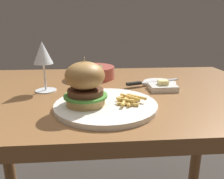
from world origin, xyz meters
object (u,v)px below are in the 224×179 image
at_px(wine_glass, 43,55).
at_px(main_plate, 106,105).
at_px(table_knife, 148,82).
at_px(soup_bowl, 92,72).
at_px(bread_plate, 159,83).
at_px(burger_sandwich, 85,84).
at_px(butter_dish, 163,87).

bearing_deg(wine_glass, main_plate, -40.76).
xyz_separation_m(table_knife, soup_bowl, (-0.22, 0.14, 0.01)).
bearing_deg(table_knife, soup_bowl, 147.08).
bearing_deg(table_knife, main_plate, -129.02).
distance_m(wine_glass, table_knife, 0.40).
height_order(main_plate, bread_plate, main_plate).
bearing_deg(burger_sandwich, soup_bowl, 87.57).
distance_m(burger_sandwich, bread_plate, 0.38).
bearing_deg(burger_sandwich, table_knife, 44.02).
bearing_deg(butter_dish, burger_sandwich, -148.84).
bearing_deg(burger_sandwich, main_plate, 7.17).
relative_size(wine_glass, butter_dish, 1.83).
distance_m(burger_sandwich, table_knife, 0.33).
relative_size(main_plate, table_knife, 1.31).
relative_size(main_plate, soup_bowl, 1.51).
xyz_separation_m(wine_glass, table_knife, (0.38, 0.04, -0.11)).
distance_m(main_plate, wine_glass, 0.30).
distance_m(wine_glass, soup_bowl, 0.26).
distance_m(butter_dish, soup_bowl, 0.33).
bearing_deg(butter_dish, wine_glass, 177.23).
bearing_deg(bread_plate, soup_bowl, 154.94).
bearing_deg(table_knife, burger_sandwich, -135.98).
xyz_separation_m(main_plate, soup_bowl, (-0.04, 0.36, 0.02)).
xyz_separation_m(main_plate, bread_plate, (0.23, 0.23, -0.00)).
height_order(burger_sandwich, soup_bowl, burger_sandwich).
xyz_separation_m(burger_sandwich, soup_bowl, (0.02, 0.37, -0.05)).
relative_size(table_knife, butter_dish, 2.34).
bearing_deg(wine_glass, burger_sandwich, -51.03).
height_order(main_plate, butter_dish, butter_dish).
bearing_deg(soup_bowl, main_plate, -83.52).
relative_size(main_plate, bread_plate, 2.28).
bearing_deg(soup_bowl, wine_glass, -132.00).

